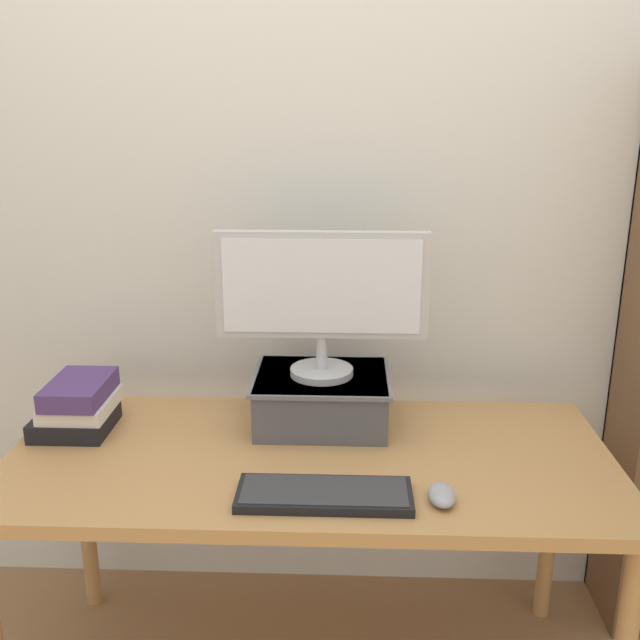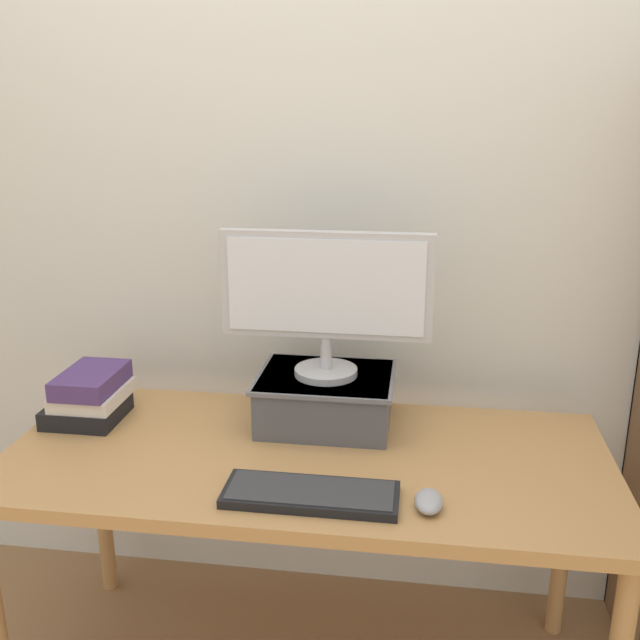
{
  "view_description": "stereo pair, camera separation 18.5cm",
  "coord_description": "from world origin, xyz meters",
  "px_view_note": "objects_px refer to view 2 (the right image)",
  "views": [
    {
      "loc": [
        0.1,
        -1.69,
        1.62
      ],
      "look_at": [
        0.03,
        0.08,
        1.08
      ],
      "focal_mm": 40.0,
      "sensor_mm": 36.0,
      "label": 1
    },
    {
      "loc": [
        0.28,
        -1.67,
        1.62
      ],
      "look_at": [
        0.03,
        0.08,
        1.08
      ],
      "focal_mm": 40.0,
      "sensor_mm": 36.0,
      "label": 2
    }
  ],
  "objects_px": {
    "desk": "(306,477)",
    "computer_monitor": "(326,294)",
    "keyboard": "(311,494)",
    "computer_mouse": "(429,501)",
    "book_stack": "(90,396)",
    "riser_box": "(326,397)"
  },
  "relations": [
    {
      "from": "riser_box",
      "to": "keyboard",
      "type": "distance_m",
      "value": 0.43
    },
    {
      "from": "computer_mouse",
      "to": "keyboard",
      "type": "bearing_deg",
      "value": 179.8
    },
    {
      "from": "keyboard",
      "to": "book_stack",
      "type": "xyz_separation_m",
      "value": [
        -0.71,
        0.35,
        0.06
      ]
    },
    {
      "from": "desk",
      "to": "computer_mouse",
      "type": "height_order",
      "value": "computer_mouse"
    },
    {
      "from": "computer_monitor",
      "to": "computer_mouse",
      "type": "relative_size",
      "value": 5.63
    },
    {
      "from": "keyboard",
      "to": "computer_monitor",
      "type": "bearing_deg",
      "value": 93.04
    },
    {
      "from": "desk",
      "to": "computer_mouse",
      "type": "bearing_deg",
      "value": -34.99
    },
    {
      "from": "computer_mouse",
      "to": "book_stack",
      "type": "bearing_deg",
      "value": 160.4
    },
    {
      "from": "riser_box",
      "to": "book_stack",
      "type": "distance_m",
      "value": 0.69
    },
    {
      "from": "desk",
      "to": "keyboard",
      "type": "xyz_separation_m",
      "value": [
        0.05,
        -0.22,
        0.08
      ]
    },
    {
      "from": "desk",
      "to": "book_stack",
      "type": "xyz_separation_m",
      "value": [
        -0.66,
        0.12,
        0.14
      ]
    },
    {
      "from": "keyboard",
      "to": "book_stack",
      "type": "bearing_deg",
      "value": 153.8
    },
    {
      "from": "desk",
      "to": "computer_mouse",
      "type": "xyz_separation_m",
      "value": [
        0.32,
        -0.22,
        0.09
      ]
    },
    {
      "from": "keyboard",
      "to": "desk",
      "type": "bearing_deg",
      "value": 102.25
    },
    {
      "from": "desk",
      "to": "computer_monitor",
      "type": "relative_size",
      "value": 2.73
    },
    {
      "from": "riser_box",
      "to": "keyboard",
      "type": "height_order",
      "value": "riser_box"
    },
    {
      "from": "computer_monitor",
      "to": "desk",
      "type": "bearing_deg",
      "value": -97.73
    },
    {
      "from": "computer_mouse",
      "to": "book_stack",
      "type": "distance_m",
      "value": 1.04
    },
    {
      "from": "riser_box",
      "to": "computer_monitor",
      "type": "relative_size",
      "value": 0.66
    },
    {
      "from": "desk",
      "to": "riser_box",
      "type": "height_order",
      "value": "riser_box"
    },
    {
      "from": "desk",
      "to": "book_stack",
      "type": "distance_m",
      "value": 0.68
    },
    {
      "from": "desk",
      "to": "computer_monitor",
      "type": "height_order",
      "value": "computer_monitor"
    }
  ]
}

